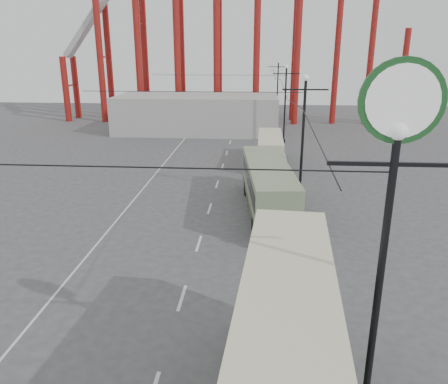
# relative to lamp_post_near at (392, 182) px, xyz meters

# --- Properties ---
(ground) EXTENTS (160.00, 160.00, 0.00)m
(ground) POSITION_rel_lamp_post_near_xyz_m (-5.60, 3.00, -7.86)
(ground) COLOR #464648
(ground) RESTS_ON ground
(road_markings) EXTENTS (12.52, 120.00, 0.01)m
(road_markings) POSITION_rel_lamp_post_near_xyz_m (-6.46, 22.70, -7.86)
(road_markings) COLOR silver
(road_markings) RESTS_ON ground
(lamp_post_near) EXTENTS (3.20, 0.44, 10.80)m
(lamp_post_near) POSITION_rel_lamp_post_near_xyz_m (0.00, 0.00, 0.00)
(lamp_post_near) COLOR black
(lamp_post_near) RESTS_ON ground
(lamp_post_mid) EXTENTS (3.20, 0.44, 9.32)m
(lamp_post_mid) POSITION_rel_lamp_post_near_xyz_m (0.00, 21.00, -3.18)
(lamp_post_mid) COLOR black
(lamp_post_mid) RESTS_ON ground
(lamp_post_far) EXTENTS (3.20, 0.44, 9.32)m
(lamp_post_far) POSITION_rel_lamp_post_near_xyz_m (0.00, 43.00, -3.18)
(lamp_post_far) COLOR black
(lamp_post_far) RESTS_ON ground
(lamp_post_distant) EXTENTS (3.20, 0.44, 9.32)m
(lamp_post_distant) POSITION_rel_lamp_post_near_xyz_m (0.00, 65.00, -3.18)
(lamp_post_distant) COLOR black
(lamp_post_distant) RESTS_ON ground
(fairground_shed) EXTENTS (22.00, 10.00, 5.00)m
(fairground_shed) POSITION_rel_lamp_post_near_xyz_m (-11.60, 50.00, -5.36)
(fairground_shed) COLOR #A7A7A2
(fairground_shed) RESTS_ON ground
(double_decker_bus) EXTENTS (3.20, 9.98, 5.27)m
(double_decker_bus) POSITION_rel_lamp_post_near_xyz_m (-2.38, -0.16, -4.91)
(double_decker_bus) COLOR #3B4827
(double_decker_bus) RESTS_ON ground
(single_decker_green) EXTENTS (3.90, 12.34, 3.43)m
(single_decker_green) POSITION_rel_lamp_post_near_xyz_m (-2.46, 18.82, -5.93)
(single_decker_green) COLOR gray
(single_decker_green) RESTS_ON ground
(single_decker_cream) EXTENTS (2.47, 9.37, 2.91)m
(single_decker_cream) POSITION_rel_lamp_post_near_xyz_m (-1.96, 32.28, -6.22)
(single_decker_cream) COLOR beige
(single_decker_cream) RESTS_ON ground
(pedestrian) EXTENTS (0.68, 0.52, 1.67)m
(pedestrian) POSITION_rel_lamp_post_near_xyz_m (-3.17, 12.48, -7.03)
(pedestrian) COLOR black
(pedestrian) RESTS_ON ground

